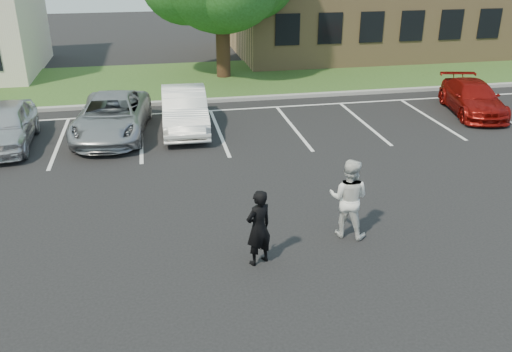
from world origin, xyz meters
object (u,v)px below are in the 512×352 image
(man_black_suit, at_px, (259,228))
(man_white_shirt, at_px, (349,198))
(car_silver_minivan, at_px, (112,116))
(car_white_sedan, at_px, (184,109))
(car_red_compact, at_px, (473,98))
(car_silver_west, at_px, (5,125))

(man_black_suit, distance_m, man_white_shirt, 2.43)
(man_black_suit, bearing_deg, car_silver_minivan, -95.60)
(car_white_sedan, bearing_deg, car_red_compact, 0.63)
(car_red_compact, bearing_deg, car_silver_minivan, -168.20)
(man_black_suit, height_order, car_red_compact, man_black_suit)
(car_silver_minivan, distance_m, car_red_compact, 14.10)
(car_silver_west, height_order, car_silver_minivan, car_silver_west)
(car_silver_west, relative_size, car_silver_minivan, 0.84)
(car_silver_west, distance_m, car_white_sedan, 6.10)
(car_silver_minivan, distance_m, car_white_sedan, 2.60)
(man_white_shirt, xyz_separation_m, car_silver_west, (-9.24, 7.99, -0.23))
(man_black_suit, relative_size, car_silver_west, 0.40)
(car_silver_minivan, bearing_deg, car_red_compact, 5.95)
(man_white_shirt, xyz_separation_m, car_silver_minivan, (-5.76, 8.43, -0.25))
(man_black_suit, relative_size, car_silver_minivan, 0.34)
(man_black_suit, distance_m, car_silver_west, 11.20)
(car_silver_west, relative_size, car_red_compact, 1.00)
(man_black_suit, height_order, car_silver_west, man_black_suit)
(man_black_suit, height_order, car_silver_minivan, man_black_suit)
(car_silver_west, bearing_deg, man_black_suit, -53.25)
(car_silver_minivan, bearing_deg, car_white_sedan, 10.46)
(car_red_compact, bearing_deg, car_silver_west, -166.75)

